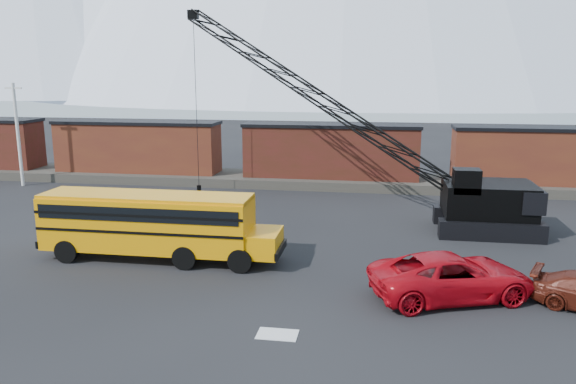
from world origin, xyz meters
name	(u,v)px	position (x,y,z in m)	size (l,w,h in m)	color
ground	(283,290)	(0.00, 0.00, 0.00)	(160.00, 160.00, 0.00)	black
gravel_berm	(330,181)	(0.00, 22.00, 0.35)	(120.00, 5.00, 0.70)	#433F37
boxcar_west_near	(138,146)	(-16.00, 22.00, 2.76)	(13.70, 3.10, 4.17)	#4D1F16
boxcar_mid	(331,151)	(0.00, 22.00, 2.76)	(13.70, 3.10, 4.17)	#4B1815
boxcar_east_near	(548,156)	(16.00, 22.00, 2.76)	(13.70, 3.10, 4.17)	#4D1F16
utility_pole	(18,133)	(-24.00, 18.00, 4.15)	(1.40, 0.24, 8.00)	silver
snow_patch	(277,334)	(0.50, -4.00, 0.01)	(1.40, 0.90, 0.02)	silver
school_bus	(154,223)	(-6.70, 2.86, 1.79)	(11.65, 2.65, 3.19)	orange
red_pickup	(452,276)	(6.75, 0.29, 0.90)	(2.98, 6.47, 1.80)	#B10813
crawler_crane	(312,94)	(-0.53, 13.98, 7.47)	(22.41, 9.76, 13.21)	black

